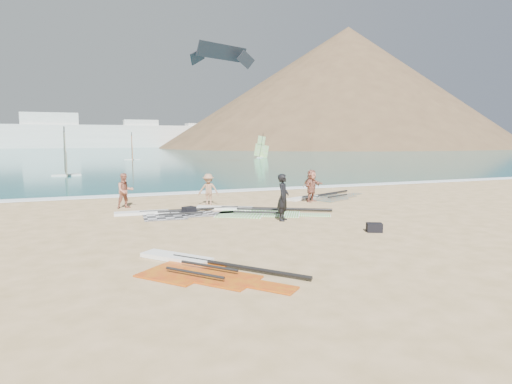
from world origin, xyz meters
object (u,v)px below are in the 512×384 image
object	(u,v)px
beachgoer_right	(312,186)
gear_bag_near	(189,211)
person_wetsuit	(283,197)
rig_orange	(322,197)
beachgoer_left	(125,191)
beachgoer_mid	(208,190)
rig_grey	(168,214)
rig_red	(197,267)
gear_bag_far	(374,228)
beachgoer_back	(311,186)
rig_green	(249,211)

from	to	relation	value
beachgoer_right	gear_bag_near	bearing A→B (deg)	160.53
person_wetsuit	rig_orange	bearing A→B (deg)	-4.77
beachgoer_left	beachgoer_right	size ratio (longest dim) A/B	0.98
person_wetsuit	beachgoer_left	distance (m)	8.09
beachgoer_mid	beachgoer_right	size ratio (longest dim) A/B	0.94
gear_bag_near	beachgoer_right	bearing A→B (deg)	11.99
rig_grey	beachgoer_mid	distance (m)	3.10
rig_grey	rig_red	xyz separation A→B (m)	(-0.63, -8.25, -0.00)
rig_red	gear_bag_near	distance (m)	8.15
rig_grey	gear_bag_near	xyz separation A→B (m)	(0.87, -0.24, 0.12)
beachgoer_left	gear_bag_far	bearing A→B (deg)	-61.23
rig_grey	beachgoer_right	bearing A→B (deg)	11.88
beachgoer_mid	beachgoer_back	size ratio (longest dim) A/B	1.04
gear_bag_far	beachgoer_right	bearing A→B (deg)	79.12
gear_bag_far	beachgoer_left	world-z (taller)	beachgoer_left
beachgoer_right	rig_orange	bearing A→B (deg)	8.40
rig_green	gear_bag_far	xyz separation A→B (m)	(2.79, -5.54, 0.11)
gear_bag_far	beachgoer_left	bearing A→B (deg)	132.48
gear_bag_near	beachgoer_mid	size ratio (longest dim) A/B	0.34
rig_orange	rig_grey	bearing A→B (deg)	169.70
gear_bag_near	person_wetsuit	world-z (taller)	person_wetsuit
person_wetsuit	gear_bag_far	bearing A→B (deg)	-107.63
gear_bag_near	beachgoer_mid	bearing A→B (deg)	55.80
rig_green	gear_bag_near	xyz separation A→B (m)	(-2.71, 0.41, 0.12)
rig_grey	person_wetsuit	distance (m)	5.26
beachgoer_back	beachgoer_right	distance (m)	0.59
rig_orange	gear_bag_far	world-z (taller)	gear_bag_far
rig_red	beachgoer_right	bearing A→B (deg)	97.06
person_wetsuit	beachgoer_back	bearing A→B (deg)	-1.09
rig_red	beachgoer_left	size ratio (longest dim) A/B	2.73
gear_bag_far	beachgoer_mid	xyz separation A→B (m)	(-4.05, 8.09, 0.64)
gear_bag_near	person_wetsuit	bearing A→B (deg)	-40.12
rig_green	beachgoer_back	distance (m)	5.13
rig_orange	rig_green	bearing A→B (deg)	-176.20
beachgoer_left	beachgoer_right	world-z (taller)	beachgoer_right
gear_bag_far	person_wetsuit	xyz separation A→B (m)	(-2.19, 3.15, 0.80)
rig_green	person_wetsuit	xyz separation A→B (m)	(0.61, -2.39, 0.91)
rig_orange	beachgoer_right	xyz separation A→B (m)	(-1.21, -1.01, 0.81)
rig_green	gear_bag_near	bearing A→B (deg)	-159.83
beachgoer_right	beachgoer_left	bearing A→B (deg)	140.49
person_wetsuit	beachgoer_left	bearing A→B (deg)	83.78
person_wetsuit	beachgoer_left	size ratio (longest dim) A/B	1.14
gear_bag_far	person_wetsuit	bearing A→B (deg)	124.74
rig_red	rig_orange	bearing A→B (deg)	96.13
gear_bag_far	beachgoer_back	size ratio (longest dim) A/B	0.35
rig_grey	rig_red	distance (m)	8.28
rig_orange	beachgoer_mid	world-z (taller)	beachgoer_mid
rig_green	rig_orange	xyz separation A→B (m)	(5.43, 2.90, -0.00)
beachgoer_back	person_wetsuit	bearing A→B (deg)	62.40
gear_bag_far	gear_bag_near	bearing A→B (deg)	132.78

